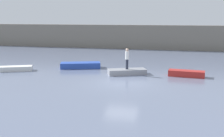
{
  "coord_description": "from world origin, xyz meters",
  "views": [
    {
      "loc": [
        4.01,
        -20.16,
        4.95
      ],
      "look_at": [
        -1.25,
        2.08,
        0.63
      ],
      "focal_mm": 44.55,
      "sensor_mm": 36.0,
      "label": 1
    }
  ],
  "objects_px": {
    "rowboat_blue": "(80,65)",
    "person_white_shirt": "(127,57)",
    "rowboat_grey": "(127,72)",
    "rowboat_white": "(16,69)",
    "rowboat_red": "(186,74)"
  },
  "relations": [
    {
      "from": "rowboat_red",
      "to": "person_white_shirt",
      "type": "bearing_deg",
      "value": -170.74
    },
    {
      "from": "rowboat_blue",
      "to": "rowboat_red",
      "type": "distance_m",
      "value": 10.02
    },
    {
      "from": "rowboat_blue",
      "to": "rowboat_grey",
      "type": "relative_size",
      "value": 1.17
    },
    {
      "from": "rowboat_red",
      "to": "person_white_shirt",
      "type": "xyz_separation_m",
      "value": [
        -4.98,
        -0.3,
        1.22
      ]
    },
    {
      "from": "person_white_shirt",
      "to": "rowboat_grey",
      "type": "bearing_deg",
      "value": 93.58
    },
    {
      "from": "rowboat_grey",
      "to": "rowboat_white",
      "type": "bearing_deg",
      "value": 161.32
    },
    {
      "from": "rowboat_grey",
      "to": "person_white_shirt",
      "type": "relative_size",
      "value": 1.8
    },
    {
      "from": "rowboat_blue",
      "to": "person_white_shirt",
      "type": "height_order",
      "value": "person_white_shirt"
    },
    {
      "from": "rowboat_red",
      "to": "rowboat_blue",
      "type": "bearing_deg",
      "value": 176.55
    },
    {
      "from": "rowboat_white",
      "to": "person_white_shirt",
      "type": "bearing_deg",
      "value": -19.57
    },
    {
      "from": "rowboat_red",
      "to": "rowboat_white",
      "type": "bearing_deg",
      "value": -170.03
    },
    {
      "from": "rowboat_white",
      "to": "rowboat_red",
      "type": "relative_size",
      "value": 0.99
    },
    {
      "from": "rowboat_white",
      "to": "person_white_shirt",
      "type": "distance_m",
      "value": 10.32
    },
    {
      "from": "rowboat_blue",
      "to": "rowboat_red",
      "type": "xyz_separation_m",
      "value": [
        9.89,
        -1.62,
        -0.02
      ]
    },
    {
      "from": "rowboat_red",
      "to": "person_white_shirt",
      "type": "height_order",
      "value": "person_white_shirt"
    }
  ]
}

